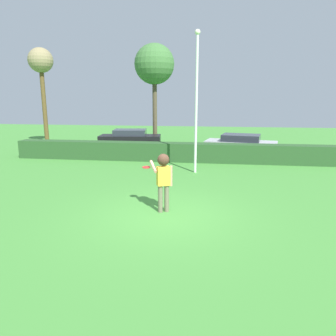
# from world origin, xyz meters

# --- Properties ---
(ground_plane) EXTENTS (60.00, 60.00, 0.00)m
(ground_plane) POSITION_xyz_m (0.00, 0.00, 0.00)
(ground_plane) COLOR #458D39
(person) EXTENTS (0.76, 0.63, 1.80)m
(person) POSITION_xyz_m (-0.04, 0.24, 1.16)
(person) COLOR #726F55
(person) RESTS_ON ground
(frisbee) EXTENTS (0.26, 0.26, 0.03)m
(frisbee) POSITION_xyz_m (-0.65, 0.70, 1.27)
(frisbee) COLOR red
(lamppost) EXTENTS (0.24, 0.24, 6.26)m
(lamppost) POSITION_xyz_m (0.62, 5.62, 3.45)
(lamppost) COLOR silver
(lamppost) RESTS_ON ground
(hedge_row) EXTENTS (19.19, 0.90, 1.00)m
(hedge_row) POSITION_xyz_m (0.00, 8.21, 0.50)
(hedge_row) COLOR #2A5027
(hedge_row) RESTS_ON ground
(parked_car_black) EXTENTS (4.37, 2.21, 1.25)m
(parked_car_black) POSITION_xyz_m (-4.31, 12.70, 0.69)
(parked_car_black) COLOR black
(parked_car_black) RESTS_ON ground
(parked_car_silver) EXTENTS (4.46, 2.53, 1.25)m
(parked_car_silver) POSITION_xyz_m (3.10, 10.65, 0.69)
(parked_car_silver) COLOR #B7B7BC
(parked_car_silver) RESTS_ON ground
(birch_tree) EXTENTS (2.89, 2.89, 7.22)m
(birch_tree) POSITION_xyz_m (-2.92, 14.78, 5.71)
(birch_tree) COLOR brown
(birch_tree) RESTS_ON ground
(bare_elm_tree) EXTENTS (1.69, 1.69, 6.77)m
(bare_elm_tree) POSITION_xyz_m (-10.50, 12.67, 5.63)
(bare_elm_tree) COLOR brown
(bare_elm_tree) RESTS_ON ground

